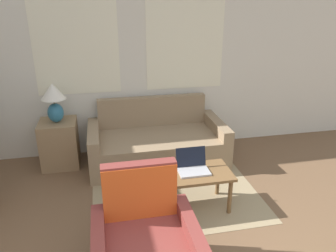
{
  "coord_description": "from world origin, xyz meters",
  "views": [
    {
      "loc": [
        -0.54,
        -0.74,
        2.14
      ],
      "look_at": [
        0.18,
        2.7,
        0.75
      ],
      "focal_mm": 35.0,
      "sensor_mm": 36.0,
      "label": 1
    }
  ],
  "objects_px": {
    "couch": "(157,143)",
    "table_lamp": "(54,99)",
    "laptop": "(193,166)",
    "cup_white": "(156,177)",
    "coffee_table": "(182,178)",
    "cup_yellow": "(139,172)",
    "cup_navy": "(163,172)"
  },
  "relations": [
    {
      "from": "cup_white",
      "to": "table_lamp",
      "type": "bearing_deg",
      "value": 127.65
    },
    {
      "from": "couch",
      "to": "table_lamp",
      "type": "relative_size",
      "value": 3.55
    },
    {
      "from": "table_lamp",
      "to": "coffee_table",
      "type": "xyz_separation_m",
      "value": [
        1.35,
        -1.31,
        -0.56
      ]
    },
    {
      "from": "table_lamp",
      "to": "cup_white",
      "type": "relative_size",
      "value": 5.79
    },
    {
      "from": "laptop",
      "to": "cup_navy",
      "type": "height_order",
      "value": "laptop"
    },
    {
      "from": "laptop",
      "to": "cup_yellow",
      "type": "relative_size",
      "value": 2.98
    },
    {
      "from": "couch",
      "to": "coffee_table",
      "type": "height_order",
      "value": "couch"
    },
    {
      "from": "table_lamp",
      "to": "cup_white",
      "type": "distance_m",
      "value": 1.81
    },
    {
      "from": "cup_navy",
      "to": "cup_white",
      "type": "height_order",
      "value": "same"
    },
    {
      "from": "table_lamp",
      "to": "cup_yellow",
      "type": "relative_size",
      "value": 4.73
    },
    {
      "from": "couch",
      "to": "laptop",
      "type": "relative_size",
      "value": 5.63
    },
    {
      "from": "cup_navy",
      "to": "cup_white",
      "type": "bearing_deg",
      "value": -136.11
    },
    {
      "from": "cup_white",
      "to": "coffee_table",
      "type": "bearing_deg",
      "value": 14.24
    },
    {
      "from": "laptop",
      "to": "cup_yellow",
      "type": "xyz_separation_m",
      "value": [
        -0.57,
        -0.02,
        0.0
      ]
    },
    {
      "from": "coffee_table",
      "to": "cup_navy",
      "type": "bearing_deg",
      "value": 177.23
    },
    {
      "from": "couch",
      "to": "table_lamp",
      "type": "bearing_deg",
      "value": 173.95
    },
    {
      "from": "laptop",
      "to": "cup_navy",
      "type": "bearing_deg",
      "value": -174.63
    },
    {
      "from": "coffee_table",
      "to": "cup_white",
      "type": "height_order",
      "value": "cup_white"
    },
    {
      "from": "laptop",
      "to": "cup_white",
      "type": "relative_size",
      "value": 3.65
    },
    {
      "from": "laptop",
      "to": "table_lamp",
      "type": "bearing_deg",
      "value": 139.43
    },
    {
      "from": "table_lamp",
      "to": "coffee_table",
      "type": "height_order",
      "value": "table_lamp"
    },
    {
      "from": "table_lamp",
      "to": "laptop",
      "type": "xyz_separation_m",
      "value": [
        1.48,
        -1.27,
        -0.45
      ]
    },
    {
      "from": "cup_navy",
      "to": "table_lamp",
      "type": "bearing_deg",
      "value": 131.56
    },
    {
      "from": "table_lamp",
      "to": "cup_yellow",
      "type": "distance_m",
      "value": 1.64
    },
    {
      "from": "coffee_table",
      "to": "laptop",
      "type": "height_order",
      "value": "laptop"
    },
    {
      "from": "coffee_table",
      "to": "laptop",
      "type": "relative_size",
      "value": 3.26
    },
    {
      "from": "table_lamp",
      "to": "cup_white",
      "type": "xyz_separation_m",
      "value": [
        1.07,
        -1.38,
        -0.47
      ]
    },
    {
      "from": "couch",
      "to": "cup_white",
      "type": "height_order",
      "value": "couch"
    },
    {
      "from": "table_lamp",
      "to": "cup_navy",
      "type": "height_order",
      "value": "table_lamp"
    },
    {
      "from": "couch",
      "to": "cup_white",
      "type": "xyz_separation_m",
      "value": [
        -0.23,
        -1.24,
        0.21
      ]
    },
    {
      "from": "table_lamp",
      "to": "couch",
      "type": "bearing_deg",
      "value": -6.05
    },
    {
      "from": "laptop",
      "to": "cup_white",
      "type": "xyz_separation_m",
      "value": [
        -0.42,
        -0.11,
        -0.02
      ]
    }
  ]
}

